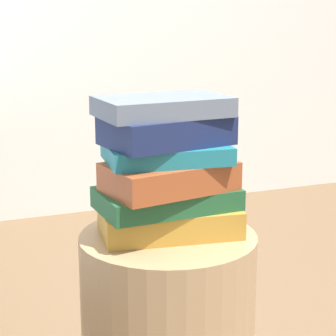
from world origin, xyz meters
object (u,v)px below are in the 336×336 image
(book_forest, at_px, (167,198))
(book_navy, at_px, (165,130))
(book_rust, at_px, (167,177))
(book_teal, at_px, (164,153))
(book_slate, at_px, (163,106))
(book_ochre, at_px, (169,221))

(book_forest, xyz_separation_m, book_navy, (-0.00, 0.00, 0.15))
(book_forest, bearing_deg, book_rust, -109.62)
(book_teal, height_order, book_navy, book_navy)
(book_forest, bearing_deg, book_navy, 134.39)
(book_forest, distance_m, book_teal, 0.10)
(book_rust, xyz_separation_m, book_slate, (-0.00, 0.02, 0.15))
(book_navy, height_order, book_slate, book_slate)
(book_ochre, bearing_deg, book_slate, 179.31)
(book_teal, distance_m, book_navy, 0.05)
(book_rust, distance_m, book_navy, 0.10)
(book_navy, xyz_separation_m, book_slate, (-0.00, 0.00, 0.05))
(book_slate, bearing_deg, book_ochre, -12.33)
(book_rust, bearing_deg, book_forest, 62.84)
(book_rust, distance_m, book_slate, 0.15)
(book_forest, xyz_separation_m, book_teal, (-0.00, 0.00, 0.10))
(book_rust, xyz_separation_m, book_navy, (0.00, 0.02, 0.10))
(book_ochre, xyz_separation_m, book_forest, (-0.01, -0.00, 0.05))
(book_teal, bearing_deg, book_slate, 159.10)
(book_rust, height_order, book_slate, book_slate)
(book_ochre, height_order, book_forest, book_forest)
(book_forest, distance_m, book_navy, 0.15)
(book_navy, bearing_deg, book_slate, 141.40)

